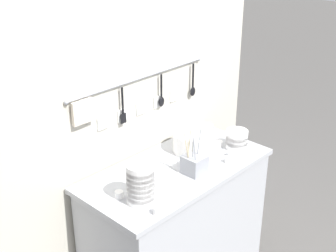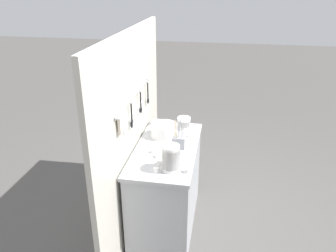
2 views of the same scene
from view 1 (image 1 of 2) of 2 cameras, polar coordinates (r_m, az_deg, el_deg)
The scene contains 16 objects.
counter at distance 2.85m, azimuth 0.99°, elevation -12.46°, with size 1.11×0.54×0.85m.
back_wall at distance 2.76m, azimuth -3.59°, elevation -1.46°, with size 1.91×0.08×1.85m.
bowl_stack_nested_right at distance 2.82m, azimuth 8.38°, elevation -1.61°, with size 0.13×0.13×0.11m.
bowl_stack_tall_left at distance 2.27m, azimuth -3.38°, elevation -6.99°, with size 0.14×0.14×0.21m.
plate_stack at distance 2.76m, azimuth 3.18°, elevation -1.92°, with size 0.25×0.25×0.12m.
steel_mixing_bowl at distance 3.03m, azimuth 4.49°, elevation -0.30°, with size 0.12×0.12×0.04m.
cutlery_caddy at distance 2.54m, azimuth 3.23°, elevation -4.61°, with size 0.11×0.11×0.27m.
cup_edge_near at distance 2.67m, azimuth 7.40°, elevation -4.13°, with size 0.04×0.04×0.04m.
cup_edge_far at distance 2.24m, azimuth -1.28°, elevation -10.27°, with size 0.04×0.04×0.04m.
cup_mid_row at distance 2.84m, azimuth 6.23°, elevation -2.16°, with size 0.04×0.04×0.04m.
cup_beside_plates at distance 2.58m, azimuth -2.23°, elevation -5.01°, with size 0.04×0.04×0.04m.
cup_by_caddy at distance 2.36m, azimuth -5.99°, elevation -8.31°, with size 0.04×0.04×0.04m.
cup_back_left at distance 2.74m, azimuth 7.82°, elevation -3.37°, with size 0.04×0.04×0.04m.
cup_back_right at distance 2.51m, azimuth -2.52°, elevation -5.92°, with size 0.04×0.04×0.04m.
cup_front_left at distance 2.42m, azimuth -3.61°, elevation -7.26°, with size 0.04×0.04×0.04m.
cup_centre at distance 2.93m, azimuth 4.97°, elevation -1.25°, with size 0.04×0.04×0.04m.
Camera 1 is at (-1.66, -1.52, 2.16)m, focal length 50.00 mm.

